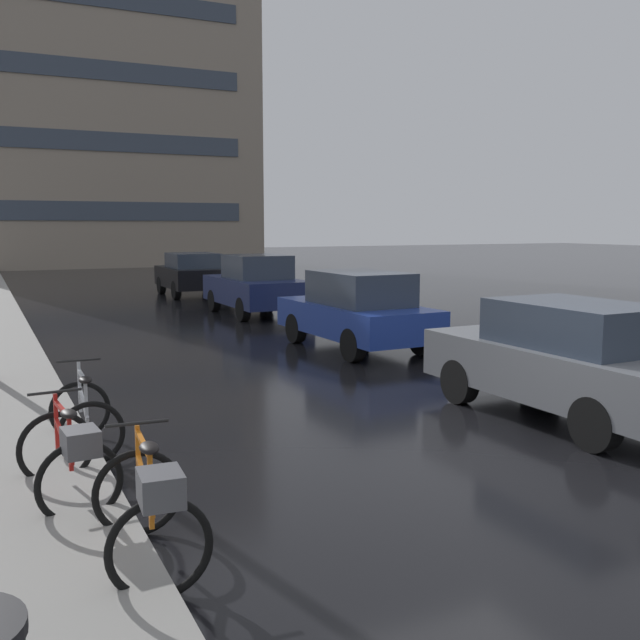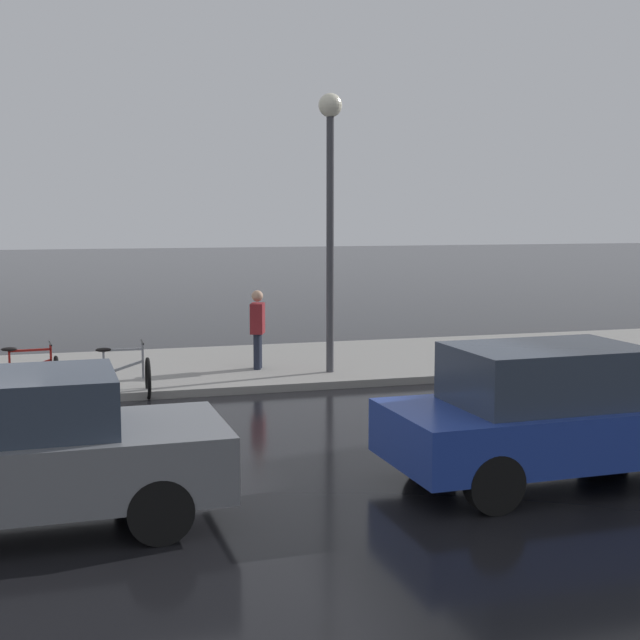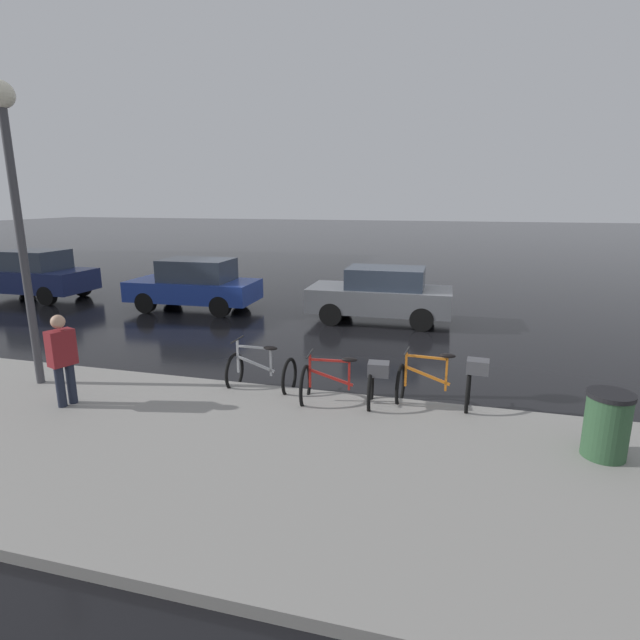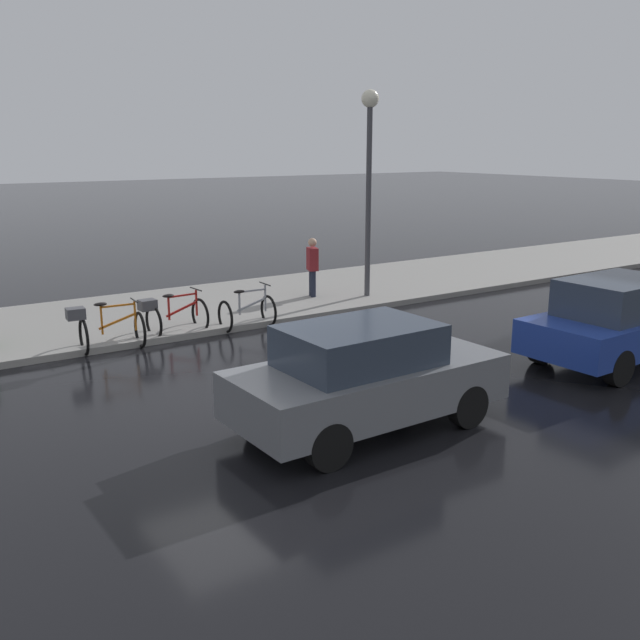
{
  "view_description": "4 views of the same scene",
  "coord_description": "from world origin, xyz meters",
  "px_view_note": "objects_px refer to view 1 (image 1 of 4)",
  "views": [
    {
      "loc": [
        -4.69,
        -5.84,
        2.57
      ],
      "look_at": [
        0.35,
        4.58,
        1.01
      ],
      "focal_mm": 40.0,
      "sensor_mm": 36.0,
      "label": 1
    },
    {
      "loc": [
        11.33,
        1.54,
        3.12
      ],
      "look_at": [
        0.71,
        4.64,
        1.8
      ],
      "focal_mm": 50.0,
      "sensor_mm": 36.0,
      "label": 2
    },
    {
      "loc": [
        -11.61,
        -0.87,
        3.45
      ],
      "look_at": [
        -1.73,
        1.79,
        0.95
      ],
      "focal_mm": 28.0,
      "sensor_mm": 36.0,
      "label": 3
    },
    {
      "loc": [
        9.95,
        -4.82,
        4.01
      ],
      "look_at": [
        0.45,
        1.54,
        1.18
      ],
      "focal_mm": 40.0,
      "sensor_mm": 36.0,
      "label": 4
    }
  ],
  "objects_px": {
    "bicycle_second": "(70,457)",
    "car_navy": "(256,285)",
    "car_blue": "(357,310)",
    "bicycle_nearest": "(150,508)",
    "car_grey": "(568,359)",
    "car_black": "(192,274)",
    "bicycle_third": "(85,418)"
  },
  "relations": [
    {
      "from": "bicycle_second",
      "to": "car_grey",
      "type": "height_order",
      "value": "car_grey"
    },
    {
      "from": "car_grey",
      "to": "car_navy",
      "type": "xyz_separation_m",
      "value": [
        0.21,
        12.21,
        0.04
      ]
    },
    {
      "from": "bicycle_second",
      "to": "bicycle_third",
      "type": "bearing_deg",
      "value": 77.99
    },
    {
      "from": "bicycle_third",
      "to": "car_grey",
      "type": "bearing_deg",
      "value": -12.15
    },
    {
      "from": "car_blue",
      "to": "car_navy",
      "type": "height_order",
      "value": "car_navy"
    },
    {
      "from": "car_grey",
      "to": "car_black",
      "type": "distance_m",
      "value": 18.41
    },
    {
      "from": "car_grey",
      "to": "car_navy",
      "type": "height_order",
      "value": "car_navy"
    },
    {
      "from": "bicycle_nearest",
      "to": "bicycle_second",
      "type": "relative_size",
      "value": 1.0
    },
    {
      "from": "bicycle_nearest",
      "to": "car_navy",
      "type": "xyz_separation_m",
      "value": [
        6.15,
        14.1,
        0.33
      ]
    },
    {
      "from": "bicycle_nearest",
      "to": "car_grey",
      "type": "distance_m",
      "value": 6.25
    },
    {
      "from": "car_blue",
      "to": "bicycle_third",
      "type": "bearing_deg",
      "value": -142.59
    },
    {
      "from": "bicycle_second",
      "to": "car_navy",
      "type": "height_order",
      "value": "car_navy"
    },
    {
      "from": "bicycle_nearest",
      "to": "car_grey",
      "type": "bearing_deg",
      "value": 17.68
    },
    {
      "from": "bicycle_nearest",
      "to": "car_blue",
      "type": "relative_size",
      "value": 0.36
    },
    {
      "from": "bicycle_third",
      "to": "car_navy",
      "type": "bearing_deg",
      "value": 60.46
    },
    {
      "from": "car_blue",
      "to": "car_navy",
      "type": "relative_size",
      "value": 1.01
    },
    {
      "from": "car_blue",
      "to": "bicycle_second",
      "type": "bearing_deg",
      "value": -135.58
    },
    {
      "from": "car_grey",
      "to": "car_black",
      "type": "height_order",
      "value": "car_grey"
    },
    {
      "from": "car_blue",
      "to": "car_black",
      "type": "bearing_deg",
      "value": 89.85
    },
    {
      "from": "bicycle_second",
      "to": "bicycle_third",
      "type": "height_order",
      "value": "bicycle_third"
    },
    {
      "from": "car_navy",
      "to": "bicycle_nearest",
      "type": "bearing_deg",
      "value": -113.58
    },
    {
      "from": "car_grey",
      "to": "car_navy",
      "type": "bearing_deg",
      "value": 89.03
    },
    {
      "from": "car_grey",
      "to": "car_blue",
      "type": "relative_size",
      "value": 0.99
    },
    {
      "from": "bicycle_nearest",
      "to": "bicycle_second",
      "type": "height_order",
      "value": "bicycle_nearest"
    },
    {
      "from": "bicycle_nearest",
      "to": "car_grey",
      "type": "xyz_separation_m",
      "value": [
        5.95,
        1.89,
        0.29
      ]
    },
    {
      "from": "bicycle_third",
      "to": "car_grey",
      "type": "height_order",
      "value": "car_grey"
    },
    {
      "from": "car_black",
      "to": "bicycle_nearest",
      "type": "bearing_deg",
      "value": -106.56
    },
    {
      "from": "car_blue",
      "to": "car_navy",
      "type": "xyz_separation_m",
      "value": [
        0.15,
        6.3,
        0.03
      ]
    },
    {
      "from": "car_grey",
      "to": "car_blue",
      "type": "distance_m",
      "value": 5.91
    },
    {
      "from": "bicycle_second",
      "to": "car_blue",
      "type": "relative_size",
      "value": 0.36
    },
    {
      "from": "bicycle_second",
      "to": "car_black",
      "type": "bearing_deg",
      "value": 71.11
    },
    {
      "from": "bicycle_second",
      "to": "car_black",
      "type": "distance_m",
      "value": 19.84
    }
  ]
}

